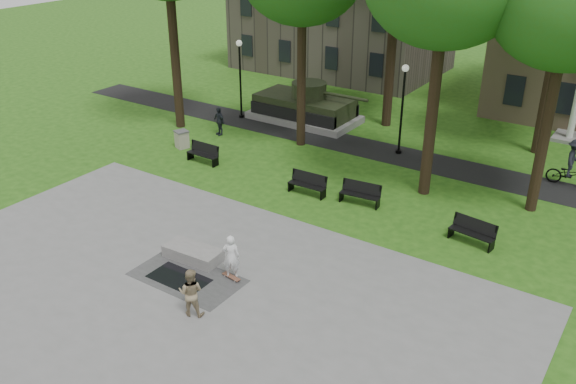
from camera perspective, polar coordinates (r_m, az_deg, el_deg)
name	(u,v)px	position (r m, az deg, el deg)	size (l,w,h in m)	color
ground	(251,250)	(23.46, -3.50, -5.47)	(120.00, 120.00, 0.00)	#224F12
plaza	(157,317)	(20.41, -12.16, -11.37)	(22.00, 16.00, 0.02)	gray
footpath	(387,153)	(32.77, 9.27, 3.65)	(44.00, 2.60, 0.01)	black
building_left	(343,22)	(49.09, 5.13, 15.60)	(15.00, 10.00, 7.20)	#4C443D
tree_3	(570,4)	(25.95, 24.89, 15.64)	(6.00, 6.00, 11.19)	black
lamp_left	(240,73)	(37.13, -4.51, 11.06)	(0.36, 0.36, 4.73)	black
lamp_mid	(403,102)	(31.92, 10.67, 8.26)	(0.36, 0.36, 4.73)	black
tank_monument	(305,107)	(37.03, 1.60, 7.97)	(7.45, 3.40, 2.40)	gray
puddle	(179,278)	(22.11, -10.16, -7.95)	(2.20, 1.20, 0.00)	black
concrete_block	(193,253)	(23.04, -8.87, -5.67)	(2.20, 1.00, 0.45)	gray
skateboard	(231,277)	(21.85, -5.32, -7.94)	(0.78, 0.20, 0.07)	brown
skateboarder	(231,256)	(21.50, -5.35, -6.03)	(0.61, 0.40, 1.67)	white
friend_watching	(191,292)	(19.86, -9.08, -9.25)	(0.81, 0.63, 1.67)	#92805E
pedestrian_walker	(219,121)	(34.88, -6.45, 6.61)	(0.96, 0.40, 1.63)	#22252D
cyclist	(572,167)	(31.13, 25.01, 2.11)	(2.12, 1.21, 2.29)	black
park_bench_0	(204,153)	(31.28, -7.91, 3.67)	(1.81, 0.55, 1.00)	black
park_bench_1	(308,183)	(27.59, 1.88, 0.83)	(1.81, 0.57, 1.00)	black
park_bench_2	(361,193)	(26.86, 6.83, -0.08)	(1.84, 0.72, 1.00)	black
park_bench_3	(473,231)	(24.72, 16.89, -3.51)	(1.85, 0.78, 1.00)	black
trash_bin	(182,139)	(33.38, -9.90, 4.90)	(0.85, 0.85, 0.96)	#ADA58E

